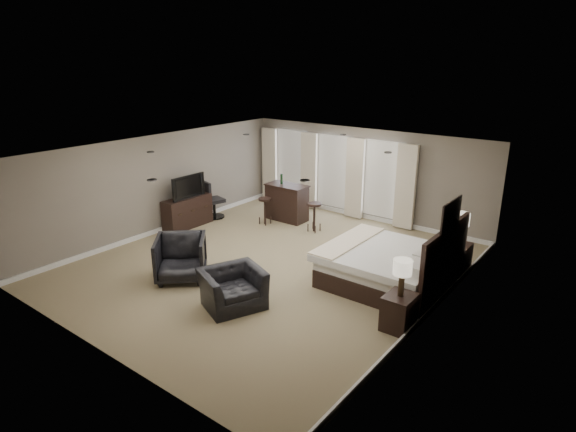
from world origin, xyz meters
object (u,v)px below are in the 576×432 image
Objects in this scene: lamp_far at (460,229)px; armchair_near at (232,282)px; bar_stool_left at (265,211)px; dresser at (188,212)px; tv at (186,195)px; lamp_near at (402,278)px; bar_counter at (287,202)px; desk_chair at (214,199)px; bar_stool_right at (314,217)px; nightstand_near at (399,312)px; bed at (391,251)px; armchair_far at (181,256)px; nightstand_far at (457,258)px.

lamp_far is 0.64× the size of armchair_near.
bar_stool_left is (-5.37, -0.10, -0.63)m from lamp_far.
tv is (0.00, 0.00, 0.49)m from dresser.
lamp_near is 0.55× the size of bar_counter.
bar_counter is (1.82, 2.12, 0.10)m from dresser.
bar_stool_right is at bearing -149.19° from desk_chair.
armchair_near is (4.08, -2.49, -0.43)m from tv.
tv is (-6.92, -1.57, -0.09)m from lamp_far.
dresser reaches higher than bar_stool_left.
nightstand_near is at bearing 176.67° from desk_chair.
dresser is 1.30× the size of armchair_near.
lamp_far reaches higher than dresser.
bed is 3.34× the size of lamp_far.
armchair_near is 1.68m from armchair_far.
bar_counter is (1.82, 2.12, -0.39)m from tv.
dresser is at bearing 169.09° from nightstand_near.
dresser reaches higher than nightstand_far.
bar_counter reaches higher than nightstand_near.
tv is at bearing 0.00° from dresser.
lamp_near reaches higher than nightstand_far.
nightstand_near is 4.61m from armchair_far.
dresser is 1.40× the size of armchair_far.
lamp_far is at bearing -3.51° from bar_stool_right.
nightstand_far is 0.63× the size of armchair_far.
nightstand_near is 0.57× the size of armchair_near.
armchair_far is 0.92× the size of desk_chair.
lamp_near is 2.90m from lamp_far.
bed is at bearing 121.54° from nightstand_near.
tv is at bearing -148.86° from bar_stool_right.
bar_stool_right is at bearing 176.49° from lamp_far.
armchair_far is at bearing -82.40° from bar_counter.
bar_counter is (-2.26, 4.62, 0.04)m from armchair_near.
dresser is 1.29× the size of desk_chair.
dresser is 1.92× the size of bar_stool_left.
armchair_far is at bearing 107.02° from armchair_near.
lamp_far is 5.40m from bar_stool_left.
lamp_far is (0.00, 2.90, 0.04)m from lamp_near.
bar_counter is (-4.21, 2.01, -0.23)m from bed.
lamp_near is 7.05m from tv.
lamp_near is (0.00, -2.90, 0.64)m from nightstand_far.
bed is 1.63× the size of dresser.
nightstand_far is 2.97m from lamp_near.
bar_stool_left is at bearing 152.47° from lamp_near.
armchair_near is 0.99× the size of desk_chair.
desk_chair reaches higher than tv.
armchair_near is 1.07× the size of armchair_far.
tv is at bearing 103.50° from desk_chair.
lamp_far is at bearing 58.46° from bed.
nightstand_far is (0.00, 2.90, 0.01)m from nightstand_near.
bar_stool_right is at bearing 38.92° from armchair_far.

